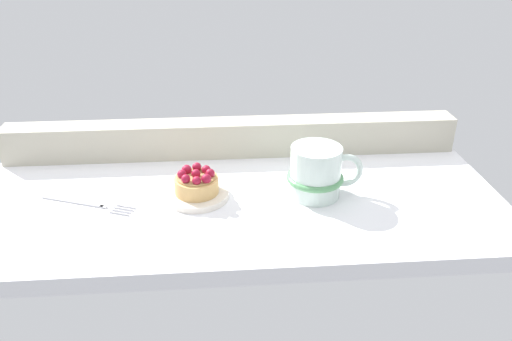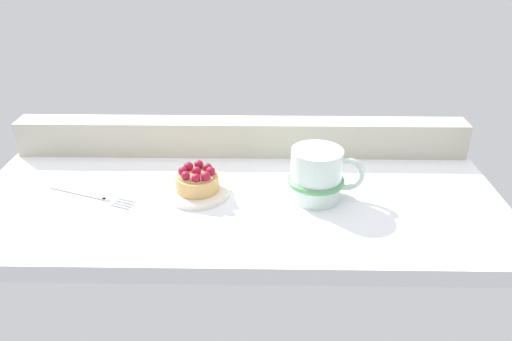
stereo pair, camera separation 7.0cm
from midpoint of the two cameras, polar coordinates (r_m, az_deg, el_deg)
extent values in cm
cube|color=white|center=(86.04, -4.48, -3.78)|extent=(89.81, 39.85, 2.82)
cube|color=#B2AD99|center=(99.13, -4.66, 3.74)|extent=(88.01, 5.52, 6.88)
cylinder|color=silver|center=(85.29, -9.07, -2.84)|extent=(10.68, 10.68, 1.09)
cylinder|color=silver|center=(85.43, -9.06, -3.00)|extent=(5.87, 5.87, 0.55)
cylinder|color=tan|center=(84.37, -9.16, -1.73)|extent=(7.33, 7.33, 2.68)
cylinder|color=#AB854F|center=(83.67, -9.24, -0.84)|extent=(6.45, 6.45, 0.30)
sphere|color=maroon|center=(83.38, -9.27, -0.45)|extent=(1.52, 1.52, 1.52)
sphere|color=maroon|center=(83.37, -7.64, -0.36)|extent=(1.56, 1.56, 1.56)
sphere|color=maroon|center=(84.81, -8.06, 0.03)|extent=(1.56, 1.56, 1.56)
sphere|color=maroon|center=(85.58, -9.10, 0.34)|extent=(1.57, 1.57, 1.57)
sphere|color=maroon|center=(85.08, -10.25, 0.04)|extent=(1.69, 1.69, 1.69)
sphere|color=maroon|center=(83.70, -10.84, -0.48)|extent=(1.53, 1.53, 1.53)
sphere|color=maroon|center=(82.07, -10.45, -1.01)|extent=(1.50, 1.50, 1.50)
sphere|color=maroon|center=(81.45, -9.24, -1.21)|extent=(1.47, 1.47, 1.47)
sphere|color=maroon|center=(81.62, -8.14, -0.99)|extent=(1.65, 1.65, 1.65)
cylinder|color=silver|center=(83.61, 4.42, -0.18)|extent=(8.54, 8.54, 8.86)
torus|color=#569960|center=(84.14, 4.39, -0.87)|extent=(9.64, 9.64, 1.06)
torus|color=silver|center=(84.51, 7.87, -0.05)|extent=(6.01, 1.05, 6.01)
cube|color=#B7B7BC|center=(89.72, -22.34, -3.30)|extent=(11.17, 4.76, 0.60)
cube|color=#B7B7BC|center=(86.43, -19.26, -3.92)|extent=(1.32, 0.95, 0.60)
cube|color=#B7B7BC|center=(83.83, -17.69, -4.68)|extent=(3.36, 1.46, 0.60)
cube|color=#B7B7BC|center=(84.34, -17.43, -4.43)|extent=(3.36, 1.46, 0.60)
cube|color=#B7B7BC|center=(84.85, -17.17, -4.18)|extent=(3.36, 1.46, 0.60)
cube|color=#B7B7BC|center=(85.36, -16.92, -3.94)|extent=(3.36, 1.46, 0.60)
camera|label=1|loc=(0.03, -92.42, -1.24)|focal=35.08mm
camera|label=2|loc=(0.03, 87.58, 1.24)|focal=35.08mm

